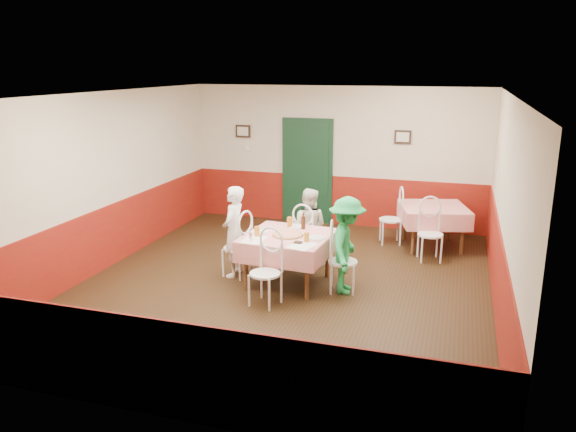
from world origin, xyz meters
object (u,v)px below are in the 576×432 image
(chair_left, at_px, (237,248))
(diner_far, at_px, (308,227))
(pizza, at_px, (288,235))
(wallet, at_px, (298,242))
(main_table, at_px, (288,259))
(glass_c, at_px, (290,222))
(second_table, at_px, (433,227))
(chair_far, at_px, (307,239))
(chair_near, at_px, (265,274))
(glass_a, at_px, (257,231))
(beer_bottle, at_px, (303,222))
(glass_b, at_px, (307,237))
(diner_left, at_px, (234,232))
(diner_right, at_px, (347,245))
(chair_second_b, at_px, (430,235))
(chair_second_a, at_px, (391,220))
(chair_right, at_px, (343,262))

(chair_left, distance_m, diner_far, 1.25)
(pizza, distance_m, wallet, 0.39)
(main_table, height_order, glass_c, glass_c)
(main_table, bearing_deg, second_table, 50.96)
(chair_far, xyz_separation_m, glass_c, (-0.16, -0.44, 0.39))
(chair_near, relative_size, pizza, 2.08)
(chair_near, bearing_deg, chair_left, 142.92)
(glass_a, distance_m, beer_bottle, 0.78)
(pizza, height_order, glass_b, glass_b)
(chair_near, xyz_separation_m, beer_bottle, (0.20, 1.21, 0.43))
(chair_near, xyz_separation_m, diner_left, (-0.83, 0.92, 0.26))
(wallet, xyz_separation_m, diner_right, (0.64, 0.27, -0.07))
(main_table, relative_size, beer_bottle, 5.17)
(chair_second_b, bearing_deg, chair_far, -171.82)
(second_table, bearing_deg, beer_bottle, -131.65)
(main_table, height_order, chair_far, chair_far)
(chair_left, xyz_separation_m, glass_c, (0.75, 0.34, 0.39))
(second_table, distance_m, chair_left, 3.68)
(main_table, xyz_separation_m, pizza, (0.01, -0.04, 0.40))
(chair_second_a, bearing_deg, diner_far, -52.40)
(chair_left, relative_size, chair_right, 1.00)
(wallet, bearing_deg, glass_b, 48.75)
(chair_second_a, height_order, pizza, chair_second_a)
(glass_a, relative_size, wallet, 1.32)
(chair_left, xyz_separation_m, pizza, (0.86, -0.10, 0.32))
(chair_left, height_order, diner_far, diner_far)
(chair_left, height_order, chair_right, same)
(wallet, bearing_deg, diner_far, 103.00)
(chair_near, bearing_deg, glass_a, 130.49)
(glass_a, distance_m, diner_left, 0.56)
(chair_far, xyz_separation_m, diner_right, (0.83, -0.92, 0.25))
(diner_right, bearing_deg, second_table, -27.97)
(chair_second_a, distance_m, glass_c, 2.45)
(glass_b, distance_m, wallet, 0.15)
(chair_near, relative_size, wallet, 8.18)
(chair_near, distance_m, beer_bottle, 1.30)
(glass_a, distance_m, wallet, 0.69)
(diner_far, bearing_deg, chair_near, 86.70)
(main_table, relative_size, wallet, 11.09)
(chair_right, xyz_separation_m, chair_near, (-0.91, -0.78, 0.00))
(chair_second_b, relative_size, diner_left, 0.63)
(second_table, xyz_separation_m, glass_a, (-2.39, -2.63, 0.46))
(chair_right, height_order, chair_far, same)
(main_table, relative_size, glass_c, 7.79)
(chair_left, xyz_separation_m, chair_second_b, (2.82, 1.62, 0.00))
(main_table, distance_m, chair_second_b, 2.59)
(main_table, bearing_deg, glass_a, -154.98)
(diner_right, bearing_deg, glass_b, 103.05)
(glass_a, bearing_deg, wallet, -12.12)
(chair_right, xyz_separation_m, chair_second_b, (1.13, 1.75, 0.00))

